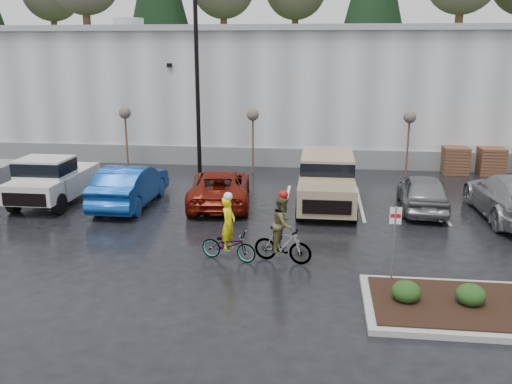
# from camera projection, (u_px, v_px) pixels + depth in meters

# --- Properties ---
(ground) EXTENTS (120.00, 120.00, 0.00)m
(ground) POSITION_uv_depth(u_px,v_px,m) (248.00, 282.00, 14.60)
(ground) COLOR black
(ground) RESTS_ON ground
(warehouse) EXTENTS (60.50, 15.50, 7.20)m
(warehouse) POSITION_uv_depth(u_px,v_px,m) (293.00, 86.00, 34.73)
(warehouse) COLOR #A8AAAC
(warehouse) RESTS_ON ground
(wooded_ridge) EXTENTS (80.00, 25.00, 6.00)m
(wooded_ridge) POSITION_uv_depth(u_px,v_px,m) (305.00, 77.00, 56.96)
(wooded_ridge) COLOR #2C431C
(wooded_ridge) RESTS_ON ground
(lamppost) EXTENTS (0.50, 1.00, 9.22)m
(lamppost) POSITION_uv_depth(u_px,v_px,m) (197.00, 56.00, 25.08)
(lamppost) COLOR black
(lamppost) RESTS_ON ground
(sapling_west) EXTENTS (0.60, 0.60, 3.20)m
(sapling_west) POSITION_uv_depth(u_px,v_px,m) (125.00, 116.00, 27.28)
(sapling_west) COLOR #462B1C
(sapling_west) RESTS_ON ground
(sapling_mid) EXTENTS (0.60, 0.60, 3.20)m
(sapling_mid) POSITION_uv_depth(u_px,v_px,m) (253.00, 118.00, 26.53)
(sapling_mid) COLOR #462B1C
(sapling_mid) RESTS_ON ground
(sapling_east) EXTENTS (0.60, 0.60, 3.20)m
(sapling_east) POSITION_uv_depth(u_px,v_px,m) (410.00, 121.00, 25.66)
(sapling_east) COLOR #462B1C
(sapling_east) RESTS_ON ground
(pallet_stack_a) EXTENTS (1.20, 1.20, 1.35)m
(pallet_stack_a) POSITION_uv_depth(u_px,v_px,m) (455.00, 160.00, 26.87)
(pallet_stack_a) COLOR #462B1C
(pallet_stack_a) RESTS_ON ground
(pallet_stack_b) EXTENTS (1.20, 1.20, 1.35)m
(pallet_stack_b) POSITION_uv_depth(u_px,v_px,m) (491.00, 161.00, 26.67)
(pallet_stack_b) COLOR #462B1C
(pallet_stack_b) RESTS_ON ground
(shrub_a) EXTENTS (0.70, 0.70, 0.52)m
(shrub_a) POSITION_uv_depth(u_px,v_px,m) (406.00, 292.00, 13.07)
(shrub_a) COLOR #143412
(shrub_a) RESTS_ON curb_island
(shrub_b) EXTENTS (0.70, 0.70, 0.52)m
(shrub_b) POSITION_uv_depth(u_px,v_px,m) (471.00, 295.00, 12.90)
(shrub_b) COLOR #143412
(shrub_b) RESTS_ON curb_island
(fire_lane_sign) EXTENTS (0.30, 0.05, 2.20)m
(fire_lane_sign) POSITION_uv_depth(u_px,v_px,m) (394.00, 236.00, 13.99)
(fire_lane_sign) COLOR gray
(fire_lane_sign) RESTS_ON ground
(pickup_white) EXTENTS (2.10, 5.20, 1.96)m
(pickup_white) POSITION_uv_depth(u_px,v_px,m) (57.00, 177.00, 22.07)
(pickup_white) COLOR silver
(pickup_white) RESTS_ON ground
(car_blue) EXTENTS (1.77, 4.99, 1.64)m
(car_blue) POSITION_uv_depth(u_px,v_px,m) (130.00, 185.00, 21.49)
(car_blue) COLOR navy
(car_blue) RESTS_ON ground
(car_red) EXTENTS (2.91, 5.26, 1.39)m
(car_red) POSITION_uv_depth(u_px,v_px,m) (220.00, 187.00, 21.66)
(car_red) COLOR maroon
(car_red) RESTS_ON ground
(suv_tan) EXTENTS (2.20, 5.10, 2.06)m
(suv_tan) POSITION_uv_depth(u_px,v_px,m) (327.00, 182.00, 21.09)
(suv_tan) COLOR tan
(suv_tan) RESTS_ON ground
(car_grey) EXTENTS (1.96, 4.33, 1.44)m
(car_grey) POSITION_uv_depth(u_px,v_px,m) (423.00, 192.00, 20.79)
(car_grey) COLOR slate
(car_grey) RESTS_ON ground
(cyclist_hivis) EXTENTS (1.81, 1.00, 2.08)m
(cyclist_hivis) POSITION_uv_depth(u_px,v_px,m) (229.00, 239.00, 15.94)
(cyclist_hivis) COLOR #3F3F44
(cyclist_hivis) RESTS_ON ground
(cyclist_olive) EXTENTS (1.75, 0.89, 2.19)m
(cyclist_olive) POSITION_uv_depth(u_px,v_px,m) (283.00, 236.00, 15.73)
(cyclist_olive) COLOR #3F3F44
(cyclist_olive) RESTS_ON ground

